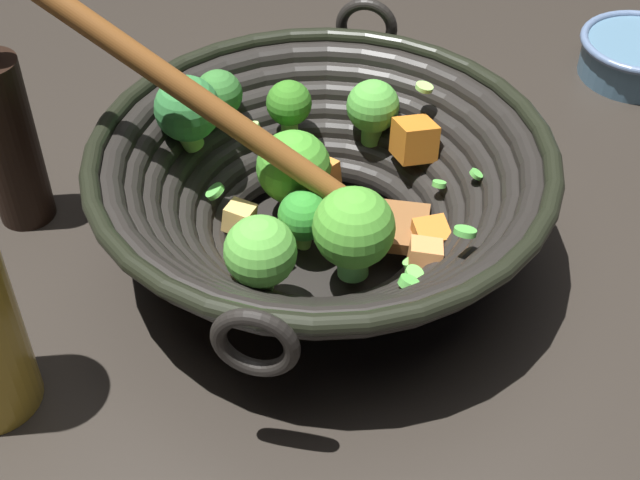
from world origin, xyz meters
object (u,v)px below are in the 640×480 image
prep_bowl (638,55)px  garlic_bulb (229,60)px  wok (319,187)px  soy_sauce_bottle (7,135)px

prep_bowl → garlic_bulb: 0.40m
wok → garlic_bulb: 0.27m
wok → soy_sauce_bottle: wok is taller
wok → prep_bowl: (0.41, -0.03, -0.04)m
soy_sauce_bottle → garlic_bulb: soy_sauce_bottle is taller
prep_bowl → wok: bearing=176.4°
garlic_bulb → prep_bowl: bearing=-42.5°
soy_sauce_bottle → garlic_bulb: (0.25, 0.05, -0.06)m
prep_bowl → garlic_bulb: prep_bowl is taller
soy_sauce_bottle → garlic_bulb: bearing=10.6°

